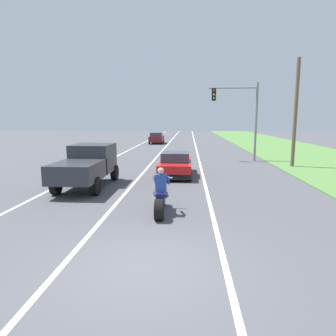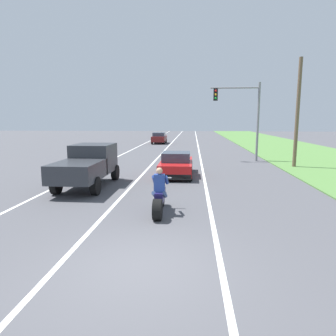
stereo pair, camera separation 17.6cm
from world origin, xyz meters
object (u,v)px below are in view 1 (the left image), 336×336
(sports_car_red, at_px, (176,165))
(distant_car_far_ahead, at_px, (157,138))
(motorcycle_with_rider, at_px, (161,197))
(traffic_light_mast_near, at_px, (242,110))
(pickup_truck_left_lane_dark_grey, at_px, (87,164))

(sports_car_red, relative_size, distant_car_far_ahead, 1.08)
(motorcycle_with_rider, distance_m, distant_car_far_ahead, 31.06)
(motorcycle_with_rider, xyz_separation_m, traffic_light_mast_near, (4.97, 14.00, 3.35))
(pickup_truck_left_lane_dark_grey, xyz_separation_m, traffic_light_mast_near, (8.87, 9.95, 2.83))
(pickup_truck_left_lane_dark_grey, height_order, distant_car_far_ahead, pickup_truck_left_lane_dark_grey)
(traffic_light_mast_near, bearing_deg, distant_car_far_ahead, 116.53)
(motorcycle_with_rider, bearing_deg, pickup_truck_left_lane_dark_grey, 133.97)
(sports_car_red, bearing_deg, distant_car_far_ahead, 98.74)
(distant_car_far_ahead, bearing_deg, pickup_truck_left_lane_dark_grey, -90.97)
(motorcycle_with_rider, distance_m, traffic_light_mast_near, 15.23)
(traffic_light_mast_near, distance_m, distant_car_far_ahead, 19.12)
(sports_car_red, relative_size, pickup_truck_left_lane_dark_grey, 0.90)
(motorcycle_with_rider, xyz_separation_m, pickup_truck_left_lane_dark_grey, (-3.91, 4.05, 0.51))
(traffic_light_mast_near, height_order, distant_car_far_ahead, traffic_light_mast_near)
(sports_car_red, distance_m, distant_car_far_ahead, 23.83)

